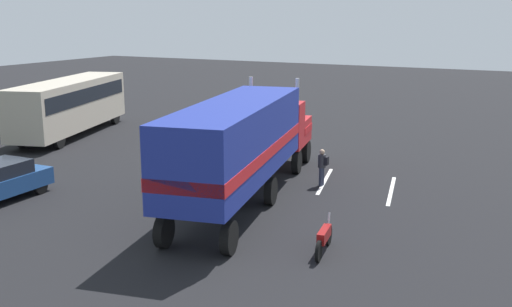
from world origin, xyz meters
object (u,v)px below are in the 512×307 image
at_px(parked_bus, 70,102).
at_px(semi_truck, 244,140).
at_px(person_bystander, 322,166).
at_px(motorcycle, 324,238).

bearing_deg(parked_bus, semi_truck, -113.76).
bearing_deg(semi_truck, parked_bus, 66.24).
bearing_deg(semi_truck, person_bystander, -28.87).
xyz_separation_m(person_bystander, parked_bus, (3.49, 17.90, 1.17)).
distance_m(semi_truck, person_bystander, 4.35).
relative_size(semi_truck, person_bystander, 8.82).
xyz_separation_m(semi_truck, person_bystander, (3.53, -1.95, -1.63)).
xyz_separation_m(person_bystander, motorcycle, (-7.10, -2.79, -0.41)).
xyz_separation_m(semi_truck, parked_bus, (7.02, 15.95, -0.46)).
bearing_deg(parked_bus, motorcycle, -117.10).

